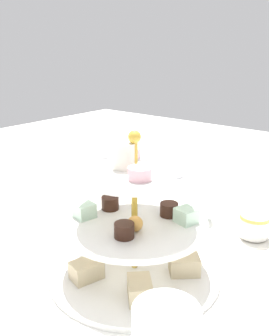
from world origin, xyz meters
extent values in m
plane|color=white|center=(0.00, 0.00, 0.00)|extent=(2.40, 2.40, 0.00)
cylinder|color=white|center=(0.00, 0.00, 0.01)|extent=(0.29, 0.29, 0.01)
cylinder|color=white|center=(0.00, 0.00, 0.09)|extent=(0.23, 0.23, 0.01)
cylinder|color=white|center=(0.00, 0.00, 0.18)|extent=(0.18, 0.18, 0.01)
cylinder|color=gold|center=(0.00, 0.00, 0.12)|extent=(0.01, 0.01, 0.23)
sphere|color=gold|center=(0.00, 0.00, 0.23)|extent=(0.02, 0.02, 0.02)
cube|color=#CCB78E|center=(-0.06, 0.06, 0.03)|extent=(0.06, 0.06, 0.03)
cube|color=#CCB78E|center=(-0.07, -0.04, 0.03)|extent=(0.06, 0.06, 0.03)
cube|color=#CCB78E|center=(0.01, -0.08, 0.03)|extent=(0.04, 0.05, 0.03)
cube|color=#CCB78E|center=(0.08, -0.01, 0.03)|extent=(0.06, 0.05, 0.03)
cube|color=#CCB78E|center=(0.04, 0.07, 0.03)|extent=(0.05, 0.06, 0.03)
cylinder|color=#E5C660|center=(0.04, -0.03, 0.02)|extent=(0.04, 0.04, 0.01)
cylinder|color=#381E14|center=(0.06, -0.01, 0.11)|extent=(0.03, 0.03, 0.02)
cylinder|color=#381E14|center=(-0.02, 0.05, 0.11)|extent=(0.03, 0.03, 0.02)
cylinder|color=#381E14|center=(-0.03, -0.05, 0.11)|extent=(0.03, 0.03, 0.02)
cube|color=silver|center=(0.07, 0.04, 0.11)|extent=(0.04, 0.04, 0.02)
cube|color=silver|center=(-0.07, -0.04, 0.11)|extent=(0.04, 0.04, 0.02)
sphere|color=gold|center=(-0.02, 0.03, 0.11)|extent=(0.02, 0.02, 0.02)
cylinder|color=#F2B7C1|center=(-0.04, 0.03, 0.19)|extent=(0.03, 0.03, 0.02)
cylinder|color=#F2B7C1|center=(0.04, -0.03, 0.19)|extent=(0.03, 0.03, 0.02)
cylinder|color=white|center=(0.01, 0.01, 0.20)|extent=(0.04, 0.04, 0.04)
cube|color=silver|center=(-0.04, -0.03, 0.19)|extent=(0.08, 0.06, 0.00)
cube|color=silver|center=(0.04, -0.03, 0.19)|extent=(0.08, 0.05, 0.00)
cylinder|color=silver|center=(0.03, -0.25, 0.04)|extent=(0.06, 0.06, 0.08)
cylinder|color=white|center=(-0.11, -0.24, 0.00)|extent=(0.09, 0.09, 0.01)
cylinder|color=white|center=(-0.11, -0.24, 0.03)|extent=(0.06, 0.06, 0.04)
cylinder|color=gold|center=(-0.11, -0.24, 0.05)|extent=(0.06, 0.06, 0.01)
cylinder|color=silver|center=(0.20, -0.10, 0.05)|extent=(0.06, 0.06, 0.11)
camera|label=1|loc=(-0.34, 0.42, 0.36)|focal=39.57mm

